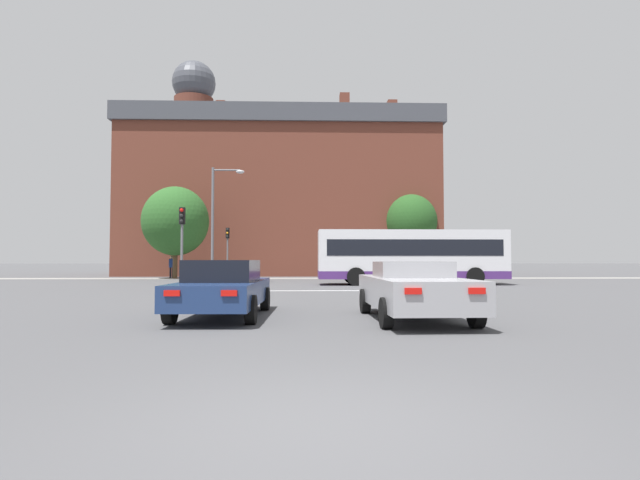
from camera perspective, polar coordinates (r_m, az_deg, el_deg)
ground_plane at (r=4.46m, az=0.60°, el=-20.56°), size 400.00×400.00×0.00m
stop_line_strip at (r=22.81m, az=-1.32°, el=-5.81°), size 8.75×0.30×0.01m
far_pavement at (r=38.12m, az=-1.50°, el=-4.40°), size 69.72×2.50×0.01m
brick_civic_building at (r=50.15m, az=-4.48°, el=4.92°), size 28.92×15.31×21.34m
car_saloon_left at (r=12.62m, az=-10.98°, el=-5.34°), size 2.06×4.93×1.40m
car_roadster_right at (r=11.96m, az=10.64°, el=-5.61°), size 2.17×4.91×1.36m
bus_crossing_lead at (r=28.99m, az=10.35°, el=-1.76°), size 10.61×2.65×3.09m
traffic_light_near_left at (r=24.27m, az=-15.51°, el=0.67°), size 0.26×0.31×3.88m
traffic_light_far_left at (r=37.83m, az=-10.53°, el=-0.47°), size 0.26×0.31×3.82m
street_lamp_junction at (r=30.75m, az=-11.56°, el=3.11°), size 1.97×0.36×7.00m
pedestrian_waiting at (r=37.87m, az=1.67°, el=-2.83°), size 0.45×0.41×1.78m
pedestrian_walking_east at (r=40.06m, az=-16.60°, el=-2.75°), size 0.44×0.32×1.74m
tree_by_building at (r=39.50m, az=-16.19°, el=2.08°), size 5.01×5.01×7.00m
tree_kerbside at (r=43.86m, az=10.35°, el=2.09°), size 4.49×4.49×7.10m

